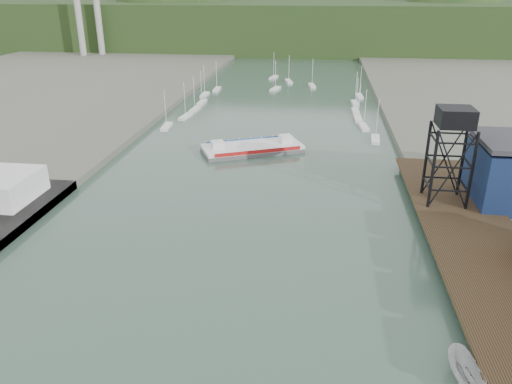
# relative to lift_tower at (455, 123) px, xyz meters

# --- Properties ---
(east_pier) EXTENTS (14.00, 70.00, 2.45)m
(east_pier) POSITION_rel_lift_tower_xyz_m (2.00, -13.00, -13.75)
(east_pier) COLOR black
(east_pier) RESTS_ON ground
(lift_tower) EXTENTS (6.50, 6.50, 16.00)m
(lift_tower) POSITION_rel_lift_tower_xyz_m (0.00, 0.00, 0.00)
(lift_tower) COLOR black
(lift_tower) RESTS_ON east_pier
(marina_sailboats) EXTENTS (57.71, 92.65, 0.90)m
(marina_sailboats) POSITION_rel_lift_tower_xyz_m (-34.92, 80.46, -15.30)
(marina_sailboats) COLOR silver
(marina_sailboats) RESTS_ON ground
(distant_hills) EXTENTS (500.00, 120.00, 80.00)m
(distant_hills) POSITION_rel_lift_tower_xyz_m (-38.98, 243.35, -5.27)
(distant_hills) COLOR black
(distant_hills) RESTS_ON ground
(chain_ferry) EXTENTS (24.58, 17.85, 3.29)m
(chain_ferry) POSITION_rel_lift_tower_xyz_m (-36.68, 28.56, -14.70)
(chain_ferry) COLOR #4F4F52
(chain_ferry) RESTS_ON ground
(motorboat) EXTENTS (3.10, 6.84, 2.56)m
(motorboat) POSITION_rel_lift_tower_xyz_m (-6.15, -40.98, -14.37)
(motorboat) COLOR silver
(motorboat) RESTS_ON ground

